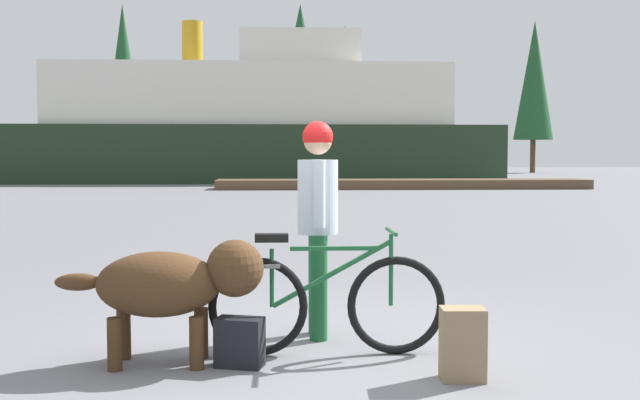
{
  "coord_description": "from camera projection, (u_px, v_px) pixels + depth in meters",
  "views": [
    {
      "loc": [
        -0.28,
        -5.41,
        1.45
      ],
      "look_at": [
        0.07,
        0.89,
        1.07
      ],
      "focal_mm": 41.73,
      "sensor_mm": 36.0,
      "label": 1
    }
  ],
  "objects": [
    {
      "name": "ground_plane",
      "position": [
        317.0,
        351.0,
        5.49
      ],
      "size": [
        160.0,
        160.0,
        0.0
      ],
      "primitive_type": "plane",
      "color": "slate"
    },
    {
      "name": "bicycle",
      "position": [
        326.0,
        302.0,
        5.38
      ],
      "size": [
        1.72,
        0.44,
        0.91
      ],
      "color": "black",
      "rests_on": "ground_plane"
    },
    {
      "name": "person_cyclist",
      "position": [
        318.0,
        208.0,
        5.88
      ],
      "size": [
        0.32,
        0.53,
        1.72
      ],
      "color": "#19592D",
      "rests_on": "ground_plane"
    },
    {
      "name": "dog",
      "position": [
        174.0,
        283.0,
        5.14
      ],
      "size": [
        1.44,
        0.53,
        0.87
      ],
      "color": "#472D19",
      "rests_on": "ground_plane"
    },
    {
      "name": "backpack",
      "position": [
        463.0,
        344.0,
        4.79
      ],
      "size": [
        0.29,
        0.21,
        0.47
      ],
      "primitive_type": "cube",
      "rotation": [
        0.0,
        0.0,
        -0.05
      ],
      "color": "#8C7251",
      "rests_on": "ground_plane"
    },
    {
      "name": "handbag_pannier",
      "position": [
        240.0,
        342.0,
        5.09
      ],
      "size": [
        0.36,
        0.26,
        0.34
      ],
      "primitive_type": "cube",
      "rotation": [
        0.0,
        0.0,
        -0.27
      ],
      "color": "black",
      "rests_on": "ground_plane"
    },
    {
      "name": "dock_pier",
      "position": [
        402.0,
        184.0,
        31.89
      ],
      "size": [
        15.87,
        2.2,
        0.4
      ],
      "primitive_type": "cube",
      "color": "brown",
      "rests_on": "ground_plane"
    },
    {
      "name": "ferry_boat",
      "position": [
        254.0,
        126.0,
        40.22
      ],
      "size": [
        26.08,
        7.02,
        8.57
      ],
      "color": "#1E331E",
      "rests_on": "ground_plane"
    },
    {
      "name": "pine_tree_far_left",
      "position": [
        123.0,
        68.0,
        58.43
      ],
      "size": [
        2.81,
        2.81,
        13.29
      ],
      "color": "#4C331E",
      "rests_on": "ground_plane"
    },
    {
      "name": "pine_tree_center",
      "position": [
        300.0,
        67.0,
        59.02
      ],
      "size": [
        4.19,
        4.19,
        13.4
      ],
      "color": "#4C331E",
      "rests_on": "ground_plane"
    },
    {
      "name": "pine_tree_far_right",
      "position": [
        534.0,
        81.0,
        59.95
      ],
      "size": [
        3.15,
        3.15,
        12.26
      ],
      "color": "#4C331E",
      "rests_on": "ground_plane"
    },
    {
      "name": "pine_tree_mid_back",
      "position": [
        345.0,
        82.0,
        61.96
      ],
      "size": [
        3.9,
        3.9,
        12.19
      ],
      "color": "#4C331E",
      "rests_on": "ground_plane"
    }
  ]
}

